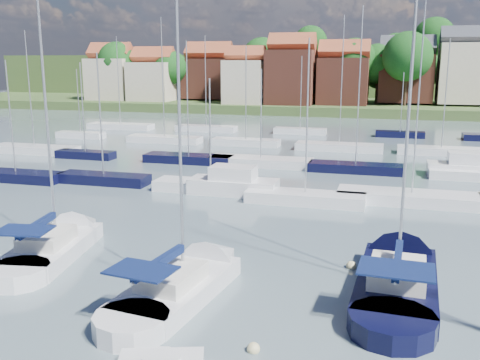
% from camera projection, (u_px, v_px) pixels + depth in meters
% --- Properties ---
extents(ground, '(260.00, 260.00, 0.00)m').
position_uv_depth(ground, '(329.00, 155.00, 59.91)').
color(ground, '#4A5C64').
rests_on(ground, ground).
extents(sailboat_left, '(4.76, 11.61, 15.34)m').
position_uv_depth(sailboat_left, '(63.00, 242.00, 30.10)').
color(sailboat_left, silver).
rests_on(sailboat_left, ground).
extents(sailboat_centre, '(4.43, 11.62, 15.40)m').
position_uv_depth(sailboat_centre, '(192.00, 279.00, 24.93)').
color(sailboat_centre, silver).
rests_on(sailboat_centre, ground).
extents(sailboat_navy, '(4.06, 13.08, 17.83)m').
position_uv_depth(sailboat_navy, '(398.00, 271.00, 25.88)').
color(sailboat_navy, black).
rests_on(sailboat_navy, ground).
extents(buoy_c, '(0.52, 0.52, 0.52)m').
position_uv_depth(buoy_c, '(33.00, 289.00, 24.75)').
color(buoy_c, beige).
rests_on(buoy_c, ground).
extents(buoy_d, '(0.48, 0.48, 0.48)m').
position_uv_depth(buoy_d, '(253.00, 351.00, 19.39)').
color(buoy_d, beige).
rests_on(buoy_d, ground).
extents(buoy_e, '(0.51, 0.51, 0.51)m').
position_uv_depth(buoy_e, '(351.00, 268.00, 27.24)').
color(buoy_e, beige).
rests_on(buoy_e, ground).
extents(marina_field, '(79.62, 41.41, 15.93)m').
position_uv_depth(marina_field, '(342.00, 160.00, 54.76)').
color(marina_field, silver).
rests_on(marina_field, ground).
extents(far_shore_town, '(212.46, 90.00, 22.27)m').
position_uv_depth(far_shore_town, '(376.00, 83.00, 145.47)').
color(far_shore_town, '#46592C').
rests_on(far_shore_town, ground).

